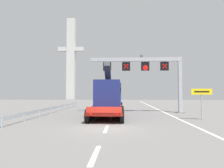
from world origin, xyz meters
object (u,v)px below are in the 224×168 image
Objects in this scene: overhead_lane_gantry at (147,68)px; heavy_haul_truck_red at (110,96)px; exit_sign_yellow at (202,96)px; bridge_pylon_distant at (71,58)px.

heavy_haul_truck_red is at bearing -162.93° from overhead_lane_gantry.
heavy_haul_truck_red is (-4.45, -1.37, -3.35)m from overhead_lane_gantry.
heavy_haul_truck_red reaches higher than exit_sign_yellow.
overhead_lane_gantry is 5.73m from heavy_haul_truck_red.
bridge_pylon_distant is at bearing 115.02° from exit_sign_yellow.
overhead_lane_gantry is 52.24m from bridge_pylon_distant.
bridge_pylon_distant is at bearing 114.19° from overhead_lane_gantry.
overhead_lane_gantry reaches higher than exit_sign_yellow.
bridge_pylon_distant reaches higher than heavy_haul_truck_red.
heavy_haul_truck_red is 0.49× the size of bridge_pylon_distant.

